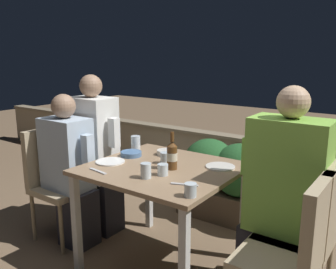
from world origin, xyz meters
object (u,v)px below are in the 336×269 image
chair_left_near (55,173)px  potted_plant (104,157)px  person_blue_shirt (70,170)px  chair_right_far (313,224)px  chair_right_near (297,247)px  person_green_blouse (281,197)px  beer_bottle (172,155)px  person_white_polo (96,154)px  chair_left_far (82,164)px

chair_left_near → potted_plant: (-0.40, 0.95, -0.15)m
potted_plant → person_blue_shirt: bearing=-57.7°
chair_right_far → chair_right_near: bearing=-90.9°
person_green_blouse → chair_right_far: bearing=-0.0°
person_blue_shirt → beer_bottle: bearing=10.5°
person_white_polo → chair_left_far: bearing=-180.0°
chair_right_near → person_green_blouse: bearing=122.0°
chair_right_far → potted_plant: (-2.40, 0.65, -0.15)m
person_blue_shirt → chair_left_far: bearing=125.0°
chair_left_far → beer_bottle: size_ratio=3.57×
person_green_blouse → beer_bottle: (-0.72, -0.14, 0.18)m
person_green_blouse → beer_bottle: person_green_blouse is taller
chair_left_near → chair_right_near: bearing=-0.3°
person_white_polo → chair_right_near: (1.79, -0.30, -0.13)m
chair_right_far → chair_left_near: bearing=-171.5°
person_blue_shirt → potted_plant: person_blue_shirt is taller
chair_left_far → person_white_polo: size_ratio=0.68×
chair_right_near → potted_plant: 2.58m
chair_left_near → potted_plant: bearing=112.8°
person_blue_shirt → chair_right_far: (1.79, 0.30, -0.06)m
person_white_polo → chair_right_far: (1.80, 0.01, -0.13)m
chair_right_far → beer_bottle: beer_bottle is taller
person_blue_shirt → person_white_polo: size_ratio=0.90×
chair_left_far → chair_right_far: size_ratio=1.00×
chair_left_near → chair_right_near: same height
chair_right_far → potted_plant: 2.49m
chair_right_near → person_blue_shirt: bearing=179.7°
chair_right_far → potted_plant: size_ratio=1.42×
chair_left_near → person_blue_shirt: (0.20, -0.00, 0.06)m
chair_right_near → beer_bottle: 0.97m
chair_left_near → chair_right_near: (1.99, -0.01, 0.00)m
chair_right_near → chair_right_far: bearing=89.1°
beer_bottle → chair_right_near: bearing=-10.8°
chair_right_near → chair_right_far: (0.00, 0.31, 0.00)m
person_blue_shirt → chair_right_far: bearing=9.5°
chair_left_near → person_blue_shirt: size_ratio=0.76×
chair_right_far → person_green_blouse: (-0.20, 0.00, 0.12)m
chair_left_near → potted_plant: chair_left_near is taller
chair_left_near → beer_bottle: (1.08, 0.16, 0.30)m
beer_bottle → potted_plant: bearing=151.9°
chair_right_near → chair_right_far: size_ratio=1.00×
beer_bottle → person_white_polo: bearing=171.6°
chair_left_near → potted_plant: size_ratio=1.42×
person_blue_shirt → person_green_blouse: (1.59, 0.30, 0.06)m
person_blue_shirt → person_white_polo: person_white_polo is taller
person_white_polo → chair_left_near: bearing=-123.6°
chair_right_near → beer_bottle: bearing=169.2°
chair_right_near → person_green_blouse: (-0.19, 0.31, 0.12)m
person_white_polo → beer_bottle: (0.89, -0.13, 0.17)m
chair_right_near → person_green_blouse: person_green_blouse is taller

